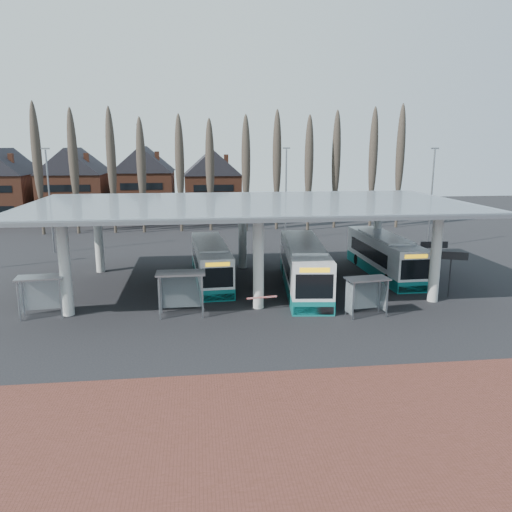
{
  "coord_description": "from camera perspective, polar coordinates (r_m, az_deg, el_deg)",
  "views": [
    {
      "loc": [
        -3.88,
        -28.46,
        10.42
      ],
      "look_at": [
        0.39,
        7.0,
        2.46
      ],
      "focal_mm": 35.0,
      "sensor_mm": 36.0,
      "label": 1
    }
  ],
  "objects": [
    {
      "name": "info_sign_0",
      "position": [
        37.04,
        21.42,
        -0.34
      ],
      "size": [
        2.07,
        0.87,
        3.23
      ],
      "rotation": [
        0.0,
        0.0,
        -0.36
      ],
      "color": "black",
      "rests_on": "ground"
    },
    {
      "name": "poplar_row",
      "position": [
        61.6,
        -3.3,
        11.01
      ],
      "size": [
        45.1,
        1.1,
        14.5
      ],
      "color": "#473D33",
      "rests_on": "ground"
    },
    {
      "name": "shelter_2",
      "position": [
        31.69,
        12.46,
        -3.57
      ],
      "size": [
        2.77,
        1.63,
        2.44
      ],
      "rotation": [
        0.0,
        0.0,
        0.12
      ],
      "color": "gray",
      "rests_on": "ground"
    },
    {
      "name": "barrier",
      "position": [
        32.25,
        0.66,
        -4.85
      ],
      "size": [
        1.98,
        0.67,
        0.99
      ],
      "rotation": [
        0.0,
        0.0,
        0.14
      ],
      "color": "black",
      "rests_on": "ground"
    },
    {
      "name": "lamp_post_c",
      "position": [
        54.26,
        19.42,
        6.48
      ],
      "size": [
        0.8,
        0.16,
        10.17
      ],
      "color": "slate",
      "rests_on": "ground"
    },
    {
      "name": "shelter_0",
      "position": [
        33.5,
        -23.34,
        -3.27
      ],
      "size": [
        2.91,
        1.67,
        2.58
      ],
      "rotation": [
        0.0,
        0.0,
        0.1
      ],
      "color": "gray",
      "rests_on": "ground"
    },
    {
      "name": "station_canopy",
      "position": [
        36.97,
        -0.78,
        5.2
      ],
      "size": [
        32.0,
        16.0,
        6.34
      ],
      "color": "silver",
      "rests_on": "ground"
    },
    {
      "name": "lamp_post_a",
      "position": [
        52.64,
        -22.51,
        6.07
      ],
      "size": [
        0.8,
        0.16,
        10.17
      ],
      "color": "slate",
      "rests_on": "ground"
    },
    {
      "name": "brick_strip",
      "position": [
        19.85,
        5.77,
        -19.12
      ],
      "size": [
        70.0,
        10.0,
        0.03
      ],
      "primitive_type": "cube",
      "color": "#5B2C24",
      "rests_on": "ground"
    },
    {
      "name": "bus_2",
      "position": [
        37.03,
        5.46,
        -1.21
      ],
      "size": [
        4.03,
        12.76,
        3.49
      ],
      "rotation": [
        0.0,
        0.0,
        -0.11
      ],
      "color": "white",
      "rests_on": "ground"
    },
    {
      "name": "bus_1",
      "position": [
        39.12,
        -5.19,
        -0.75
      ],
      "size": [
        2.98,
        11.17,
        3.07
      ],
      "rotation": [
        0.0,
        0.0,
        0.06
      ],
      "color": "white",
      "rests_on": "ground"
    },
    {
      "name": "townhouse_row",
      "position": [
        73.56,
        -16.32,
        8.57
      ],
      "size": [
        36.8,
        10.3,
        12.25
      ],
      "color": "brown",
      "rests_on": "ground"
    },
    {
      "name": "bus_3",
      "position": [
        42.44,
        14.38,
        0.04
      ],
      "size": [
        2.65,
        11.58,
        3.21
      ],
      "rotation": [
        0.0,
        0.0,
        0.02
      ],
      "color": "white",
      "rests_on": "ground"
    },
    {
      "name": "ground",
      "position": [
        30.55,
        0.86,
        -7.38
      ],
      "size": [
        140.0,
        140.0,
        0.0
      ],
      "primitive_type": "plane",
      "color": "black",
      "rests_on": "ground"
    },
    {
      "name": "shelter_1",
      "position": [
        31.31,
        -8.56,
        -3.12
      ],
      "size": [
        3.02,
        1.53,
        2.79
      ],
      "rotation": [
        0.0,
        0.0,
        -0.01
      ],
      "color": "gray",
      "rests_on": "ground"
    },
    {
      "name": "lamp_post_b",
      "position": [
        55.58,
        3.44,
        7.29
      ],
      "size": [
        0.8,
        0.16,
        10.17
      ],
      "color": "slate",
      "rests_on": "ground"
    },
    {
      "name": "info_sign_1",
      "position": [
        40.98,
        19.67,
        0.87
      ],
      "size": [
        2.11,
        0.28,
        3.14
      ],
      "rotation": [
        0.0,
        0.0,
        -0.08
      ],
      "color": "black",
      "rests_on": "ground"
    }
  ]
}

